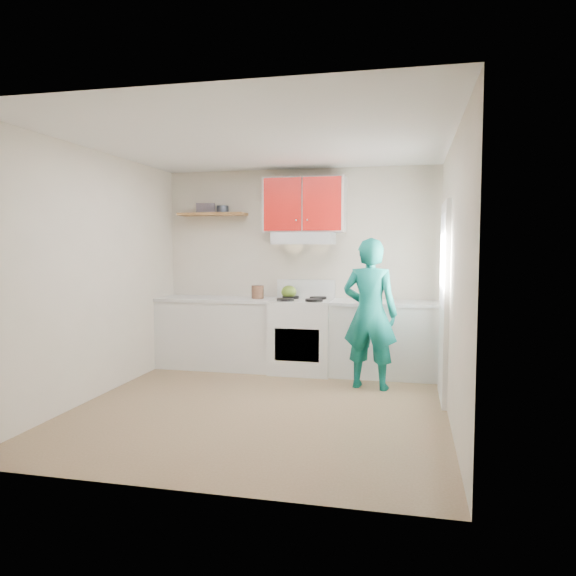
% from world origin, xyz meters
% --- Properties ---
extents(floor, '(3.80, 3.80, 0.00)m').
position_xyz_m(floor, '(0.00, 0.00, 0.00)').
color(floor, brown).
rests_on(floor, ground).
extents(ceiling, '(3.60, 3.80, 0.04)m').
position_xyz_m(ceiling, '(0.00, 0.00, 2.60)').
color(ceiling, white).
rests_on(ceiling, floor).
extents(back_wall, '(3.60, 0.04, 2.60)m').
position_xyz_m(back_wall, '(0.00, 1.90, 1.30)').
color(back_wall, beige).
rests_on(back_wall, floor).
extents(front_wall, '(3.60, 0.04, 2.60)m').
position_xyz_m(front_wall, '(0.00, -1.90, 1.30)').
color(front_wall, beige).
rests_on(front_wall, floor).
extents(left_wall, '(0.04, 3.80, 2.60)m').
position_xyz_m(left_wall, '(-1.80, 0.00, 1.30)').
color(left_wall, beige).
rests_on(left_wall, floor).
extents(right_wall, '(0.04, 3.80, 2.60)m').
position_xyz_m(right_wall, '(1.80, 0.00, 1.30)').
color(right_wall, beige).
rests_on(right_wall, floor).
extents(door, '(0.05, 0.85, 2.05)m').
position_xyz_m(door, '(1.78, 0.70, 1.02)').
color(door, white).
rests_on(door, floor).
extents(door_glass, '(0.01, 0.55, 0.95)m').
position_xyz_m(door_glass, '(1.75, 0.70, 1.45)').
color(door_glass, white).
rests_on(door_glass, door).
extents(counter_left, '(1.52, 0.60, 0.90)m').
position_xyz_m(counter_left, '(-1.04, 1.60, 0.45)').
color(counter_left, silver).
rests_on(counter_left, floor).
extents(counter_right, '(1.32, 0.60, 0.90)m').
position_xyz_m(counter_right, '(1.14, 1.60, 0.45)').
color(counter_right, silver).
rests_on(counter_right, floor).
extents(stove, '(0.76, 0.65, 0.92)m').
position_xyz_m(stove, '(0.10, 1.57, 0.46)').
color(stove, white).
rests_on(stove, floor).
extents(range_hood, '(0.76, 0.44, 0.15)m').
position_xyz_m(range_hood, '(0.10, 1.68, 1.70)').
color(range_hood, silver).
rests_on(range_hood, back_wall).
extents(upper_cabinets, '(1.02, 0.33, 0.70)m').
position_xyz_m(upper_cabinets, '(0.10, 1.73, 2.12)').
color(upper_cabinets, '#AE140F').
rests_on(upper_cabinets, back_wall).
extents(shelf, '(0.90, 0.30, 0.04)m').
position_xyz_m(shelf, '(-1.15, 1.75, 2.02)').
color(shelf, brown).
rests_on(shelf, back_wall).
extents(books, '(0.29, 0.25, 0.13)m').
position_xyz_m(books, '(-1.26, 1.78, 2.10)').
color(books, '#473F48').
rests_on(books, shelf).
extents(tin, '(0.20, 0.20, 0.10)m').
position_xyz_m(tin, '(-1.02, 1.77, 2.09)').
color(tin, '#333D4C').
rests_on(tin, shelf).
extents(kettle, '(0.26, 0.26, 0.17)m').
position_xyz_m(kettle, '(-0.11, 1.73, 1.00)').
color(kettle, '#587821').
rests_on(kettle, stove).
extents(crock, '(0.18, 0.18, 0.19)m').
position_xyz_m(crock, '(-0.49, 1.62, 1.00)').
color(crock, '#543524').
rests_on(crock, counter_left).
extents(cutting_board, '(0.32, 0.24, 0.02)m').
position_xyz_m(cutting_board, '(1.09, 1.61, 0.91)').
color(cutting_board, olive).
rests_on(cutting_board, counter_right).
extents(silicone_mat, '(0.29, 0.24, 0.01)m').
position_xyz_m(silicone_mat, '(1.36, 1.50, 0.90)').
color(silicone_mat, '#B1121C').
rests_on(silicone_mat, counter_right).
extents(person, '(0.67, 0.49, 1.69)m').
position_xyz_m(person, '(1.00, 0.97, 0.85)').
color(person, '#0B685E').
rests_on(person, floor).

